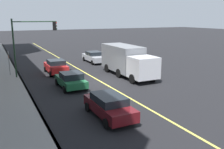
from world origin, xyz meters
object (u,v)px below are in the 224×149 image
car_silver (95,57)px  street_sign_post (9,61)px  traffic_light_mast (31,37)px  car_green (71,80)px  truck_gray (127,60)px  car_maroon (109,105)px  car_red (56,66)px

car_silver → street_sign_post: bearing=109.2°
car_silver → traffic_light_mast: bearing=119.9°
car_green → truck_gray: bearing=-73.7°
car_green → street_sign_post: (6.87, 4.40, 0.86)m
car_green → car_silver: size_ratio=0.84×
car_green → street_sign_post: street_sign_post is taller
truck_gray → car_maroon: bearing=145.0°
truck_gray → car_green: bearing=106.3°
car_silver → traffic_light_mast: size_ratio=0.81×
car_red → truck_gray: bearing=-123.4°
traffic_light_mast → street_sign_post: traffic_light_mast is taller
street_sign_post → car_red: bearing=-98.8°
car_maroon → car_red: car_red is taller
car_green → truck_gray: (1.94, -6.62, 0.94)m
traffic_light_mast → car_maroon: bearing=-169.2°
car_maroon → car_red: bearing=-0.1°
car_maroon → car_silver: 19.04m
car_silver → traffic_light_mast: 10.70m
car_silver → truck_gray: truck_gray is taller
traffic_light_mast → car_green: bearing=-158.2°
car_green → car_red: bearing=-2.0°
car_red → traffic_light_mast: bearing=102.5°
car_green → car_silver: car_silver is taller
street_sign_post → car_silver: bearing=-70.8°
car_red → car_silver: (4.53, -6.36, -0.04)m
traffic_light_mast → car_silver: bearing=-60.1°
car_silver → car_maroon: bearing=160.4°
truck_gray → traffic_light_mast: size_ratio=1.37×
car_silver → street_sign_post: 11.66m
car_green → car_maroon: bearing=-178.5°
car_maroon → truck_gray: (9.18, -6.43, 0.91)m
truck_gray → car_red: bearing=56.6°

